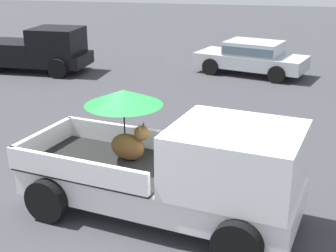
{
  "coord_description": "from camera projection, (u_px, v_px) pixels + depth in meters",
  "views": [
    {
      "loc": [
        1.85,
        -7.55,
        4.53
      ],
      "look_at": [
        -0.23,
        1.78,
        1.1
      ],
      "focal_mm": 51.12,
      "sensor_mm": 36.0,
      "label": 1
    }
  ],
  "objects": [
    {
      "name": "parked_sedan_near",
      "position": [
        252.0,
        56.0,
        18.98
      ],
      "size": [
        4.63,
        2.94,
        1.33
      ],
      "rotation": [
        0.0,
        0.0,
        2.85
      ],
      "color": "black",
      "rests_on": "ground"
    },
    {
      "name": "pickup_truck_red",
      "position": [
        35.0,
        50.0,
        19.47
      ],
      "size": [
        4.81,
        2.18,
        1.8
      ],
      "rotation": [
        0.0,
        0.0,
        0.01
      ],
      "color": "black",
      "rests_on": "ground"
    },
    {
      "name": "pickup_truck_main",
      "position": [
        182.0,
        169.0,
        8.37
      ],
      "size": [
        5.32,
        3.03,
        2.21
      ],
      "rotation": [
        0.0,
        0.0,
        -0.19
      ],
      "color": "black",
      "rests_on": "ground"
    },
    {
      "name": "ground_plane",
      "position": [
        159.0,
        214.0,
        8.85
      ],
      "size": [
        80.0,
        80.0,
        0.0
      ],
      "primitive_type": "plane",
      "color": "#38383D"
    }
  ]
}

